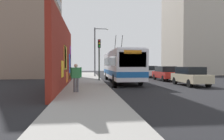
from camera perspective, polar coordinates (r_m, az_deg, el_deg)
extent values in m
plane|color=black|center=(21.08, -2.16, -3.39)|extent=(80.00, 80.00, 0.00)
cube|color=gray|center=(21.00, -6.52, -3.21)|extent=(48.00, 3.20, 0.15)
cube|color=maroon|center=(16.49, -12.57, 3.65)|extent=(12.92, 0.30, 4.84)
cube|color=#8C19D8|center=(21.67, -10.77, 4.54)|extent=(0.84, 0.02, 1.18)
cube|color=orange|center=(17.91, -11.57, -1.76)|extent=(1.55, 0.02, 0.82)
cube|color=blue|center=(21.01, -10.88, 1.68)|extent=(1.78, 0.02, 1.75)
cube|color=yellow|center=(16.62, -11.96, 3.11)|extent=(1.72, 0.02, 1.73)
cube|color=yellow|center=(14.46, -12.71, 0.25)|extent=(1.36, 0.02, 1.06)
cube|color=orange|center=(16.10, -12.13, 3.26)|extent=(1.63, 0.02, 1.58)
cube|color=gray|center=(33.83, -20.20, 16.06)|extent=(9.45, 7.26, 20.70)
cube|color=black|center=(32.19, -13.73, 6.09)|extent=(8.04, 0.04, 1.10)
cube|color=black|center=(32.61, -13.77, 11.71)|extent=(8.04, 0.04, 1.10)
cube|color=black|center=(33.33, -13.81, 17.13)|extent=(8.04, 0.04, 1.10)
cube|color=#B2A899|center=(42.78, 19.64, 11.46)|extent=(10.06, 7.17, 18.52)
cube|color=black|center=(43.92, 23.81, 4.77)|extent=(8.55, 0.04, 1.10)
cube|color=black|center=(44.23, 23.86, 8.91)|extent=(8.55, 0.04, 1.10)
cube|color=black|center=(44.76, 23.90, 12.97)|extent=(8.55, 0.04, 1.10)
cube|color=silver|center=(22.10, 2.31, 1.27)|extent=(11.33, 2.45, 2.52)
cube|color=silver|center=(22.13, 2.31, 4.68)|extent=(10.88, 2.26, 0.12)
cube|color=#1959A5|center=(22.11, 2.30, -0.56)|extent=(11.35, 2.47, 0.44)
cube|color=black|center=(16.55, 5.41, 2.72)|extent=(0.04, 2.08, 1.13)
cube|color=black|center=(22.10, 2.31, 2.25)|extent=(10.43, 2.48, 0.81)
cube|color=orange|center=(16.59, 5.41, 4.68)|extent=(0.06, 1.35, 0.28)
cylinder|color=black|center=(23.92, 2.49, 6.46)|extent=(1.43, 0.06, 2.00)
cylinder|color=black|center=(23.82, 0.82, 6.48)|extent=(1.43, 0.06, 2.00)
cylinder|color=black|center=(18.81, 7.39, -2.46)|extent=(1.00, 0.28, 1.00)
cylinder|color=black|center=(18.40, 0.69, -2.54)|extent=(1.00, 0.28, 1.00)
cylinder|color=black|center=(25.89, 3.45, -1.37)|extent=(1.00, 0.28, 1.00)
cylinder|color=black|center=(25.59, -1.43, -1.40)|extent=(1.00, 0.28, 1.00)
cube|color=#C6B793|center=(19.53, 19.68, -1.95)|extent=(4.26, 1.72, 0.66)
cube|color=black|center=(19.58, 19.58, -0.09)|extent=(2.55, 1.55, 0.60)
cylinder|color=black|center=(18.68, 23.68, -3.15)|extent=(0.64, 0.22, 0.64)
cylinder|color=black|center=(17.96, 19.49, -3.30)|extent=(0.64, 0.22, 0.64)
cylinder|color=black|center=(21.14, 19.81, -2.59)|extent=(0.64, 0.22, 0.64)
cylinder|color=black|center=(20.51, 16.01, -2.68)|extent=(0.64, 0.22, 0.64)
cube|color=#B21E19|center=(24.83, 13.72, -1.19)|extent=(4.39, 1.74, 0.66)
cube|color=black|center=(24.89, 13.66, 0.27)|extent=(2.63, 1.56, 0.60)
cylinder|color=black|center=(23.79, 16.67, -2.12)|extent=(0.64, 0.22, 0.64)
cylinder|color=black|center=(23.22, 13.19, -2.18)|extent=(0.64, 0.22, 0.64)
cylinder|color=black|center=(26.47, 14.17, -1.74)|extent=(0.64, 0.22, 0.64)
cylinder|color=black|center=(25.96, 11.00, -1.79)|extent=(0.64, 0.22, 0.64)
cube|color=white|center=(30.83, 9.59, -0.65)|extent=(4.34, 1.77, 0.66)
cube|color=black|center=(30.89, 9.55, 0.52)|extent=(2.60, 1.59, 0.60)
cylinder|color=black|center=(29.71, 11.82, -1.38)|extent=(0.64, 0.22, 0.64)
cylinder|color=black|center=(29.25, 8.90, -1.41)|extent=(0.64, 0.22, 0.64)
cylinder|color=black|center=(32.43, 10.20, -1.13)|extent=(0.64, 0.22, 0.64)
cylinder|color=black|center=(32.01, 7.52, -1.16)|extent=(0.64, 0.22, 0.64)
cube|color=#38383D|center=(36.40, 7.02, -0.32)|extent=(4.60, 1.76, 0.66)
cube|color=black|center=(36.48, 6.99, 0.67)|extent=(2.76, 1.58, 0.60)
cylinder|color=black|center=(35.15, 8.84, -0.93)|extent=(0.64, 0.22, 0.64)
cylinder|color=black|center=(34.76, 6.37, -0.95)|extent=(0.64, 0.22, 0.64)
cylinder|color=black|center=(38.07, 7.61, -0.74)|extent=(0.64, 0.22, 0.64)
cylinder|color=black|center=(37.72, 5.32, -0.75)|extent=(0.64, 0.22, 0.64)
cylinder|color=#595960|center=(13.20, -8.95, -3.86)|extent=(0.14, 0.14, 0.83)
cylinder|color=#595960|center=(13.21, -9.69, -3.86)|extent=(0.14, 0.14, 0.83)
cube|color=#338C4C|center=(13.16, -9.33, -0.71)|extent=(0.22, 0.48, 0.62)
cylinder|color=#338C4C|center=(13.15, -8.06, -0.58)|extent=(0.09, 0.09, 0.59)
cylinder|color=#338C4C|center=(13.17, -10.60, -0.58)|extent=(0.09, 0.09, 0.59)
sphere|color=beige|center=(13.15, -9.34, 1.13)|extent=(0.22, 0.22, 0.22)
cube|color=#593319|center=(13.19, -10.90, -1.85)|extent=(0.14, 0.10, 0.24)
cylinder|color=#2D382D|center=(22.42, -3.36, 2.63)|extent=(0.14, 0.14, 4.18)
cube|color=black|center=(22.30, -3.33, 6.86)|extent=(0.20, 0.28, 0.84)
sphere|color=red|center=(22.22, -3.31, 7.60)|extent=(0.18, 0.18, 0.18)
sphere|color=yellow|center=(22.19, -3.31, 6.88)|extent=(0.18, 0.18, 0.18)
sphere|color=green|center=(22.16, -3.31, 6.16)|extent=(0.18, 0.18, 0.18)
cylinder|color=#4C4C51|center=(30.58, -4.47, 4.69)|extent=(0.18, 0.18, 6.70)
cylinder|color=#4C4C51|center=(30.97, -2.84, 10.61)|extent=(0.10, 1.74, 0.10)
ellipsoid|color=silver|center=(31.03, -1.21, 10.50)|extent=(0.44, 0.28, 0.20)
cylinder|color=black|center=(17.26, 0.90, -4.46)|extent=(1.59, 1.59, 0.00)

